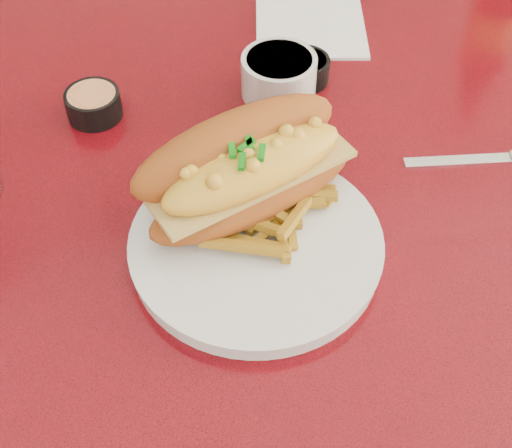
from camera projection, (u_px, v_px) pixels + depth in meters
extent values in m
cube|color=red|center=(293.00, 167.00, 0.77)|extent=(1.20, 0.80, 0.04)
cylinder|color=silver|center=(283.00, 350.00, 1.06)|extent=(0.09, 0.09, 0.72)
cube|color=#9A0A0A|center=(208.00, 99.00, 1.67)|extent=(1.20, 0.50, 0.45)
cylinder|color=silver|center=(256.00, 247.00, 0.66)|extent=(0.31, 0.31, 0.02)
cylinder|color=silver|center=(256.00, 241.00, 0.66)|extent=(0.31, 0.31, 0.00)
ellipsoid|color=#A2501A|center=(254.00, 190.00, 0.67)|extent=(0.23, 0.15, 0.04)
cube|color=tan|center=(254.00, 177.00, 0.66)|extent=(0.21, 0.12, 0.01)
ellipsoid|color=yellow|center=(254.00, 168.00, 0.65)|extent=(0.20, 0.12, 0.04)
ellipsoid|color=#A2501A|center=(236.00, 146.00, 0.66)|extent=(0.23, 0.15, 0.08)
cube|color=silver|center=(297.00, 206.00, 0.68)|extent=(0.03, 0.11, 0.00)
cube|color=silver|center=(292.00, 159.00, 0.73)|extent=(0.02, 0.03, 0.00)
cylinder|color=silver|center=(279.00, 76.00, 0.81)|extent=(0.11, 0.11, 0.05)
cylinder|color=black|center=(279.00, 61.00, 0.79)|extent=(0.10, 0.10, 0.01)
cylinder|color=black|center=(94.00, 105.00, 0.79)|extent=(0.07, 0.07, 0.03)
cylinder|color=#D37E4C|center=(92.00, 96.00, 0.78)|extent=(0.06, 0.06, 0.01)
cylinder|color=black|center=(304.00, 70.00, 0.83)|extent=(0.06, 0.06, 0.03)
cylinder|color=#D37E4C|center=(305.00, 61.00, 0.82)|extent=(0.05, 0.05, 0.01)
cube|color=silver|center=(457.00, 161.00, 0.75)|extent=(0.11, 0.03, 0.00)
cube|color=white|center=(310.00, 27.00, 0.91)|extent=(0.16, 0.16, 0.00)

